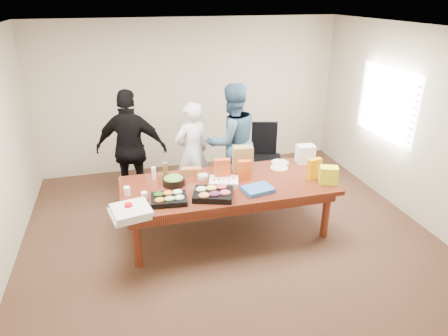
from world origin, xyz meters
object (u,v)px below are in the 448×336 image
object	(u,v)px
person_right	(232,142)
salad_bowl	(174,181)
conference_table	(227,208)
office_chair	(268,157)
person_center	(192,152)
sheet_cake	(224,182)

from	to	relation	value
person_right	salad_bowl	world-z (taller)	person_right
person_right	salad_bowl	size ratio (longest dim) A/B	6.13
conference_table	salad_bowl	bearing A→B (deg)	167.13
office_chair	person_right	bearing A→B (deg)	-149.55
office_chair	person_center	bearing A→B (deg)	-157.36
office_chair	person_right	distance (m)	0.81
office_chair	person_right	xyz separation A→B (m)	(-0.68, -0.17, 0.41)
office_chair	sheet_cake	distance (m)	1.69
person_center	salad_bowl	world-z (taller)	person_center
person_center	conference_table	bearing A→B (deg)	82.43
conference_table	person_right	world-z (taller)	person_right
conference_table	office_chair	world-z (taller)	office_chair
office_chair	person_right	world-z (taller)	person_right
person_right	sheet_cake	bearing A→B (deg)	57.85
sheet_cake	salad_bowl	distance (m)	0.66
salad_bowl	sheet_cake	bearing A→B (deg)	-13.23
salad_bowl	conference_table	bearing A→B (deg)	-12.87
person_right	sheet_cake	distance (m)	1.16
person_right	office_chair	bearing A→B (deg)	-176.85
office_chair	person_center	size ratio (longest dim) A/B	0.64
person_center	person_right	bearing A→B (deg)	156.65
person_center	person_right	distance (m)	0.65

